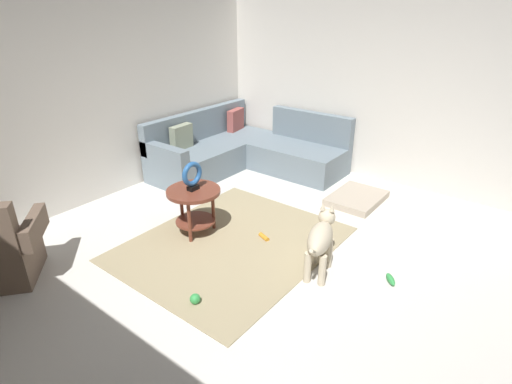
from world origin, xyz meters
TOP-DOWN VIEW (x-y plane):
  - ground_plane at (0.00, 0.00)m, footprint 6.00×6.00m
  - wall_back at (0.00, 2.94)m, footprint 6.00×0.12m
  - wall_right at (2.94, 0.00)m, footprint 0.12×6.00m
  - area_rug at (0.15, 0.70)m, footprint 2.30×1.90m
  - sectional_couch at (1.99, 2.02)m, footprint 2.20×2.25m
  - side_table at (0.09, 1.20)m, footprint 0.60×0.60m
  - torus_sculpture at (0.09, 1.20)m, footprint 0.28×0.08m
  - dog_bed_mat at (1.98, 0.08)m, footprint 0.80×0.60m
  - dog at (0.29, -0.30)m, footprint 0.82×0.37m
  - dog_toy_ball at (-0.79, 0.32)m, footprint 0.10×0.10m
  - dog_toy_rope at (0.45, 0.49)m, footprint 0.10×0.16m
  - dog_toy_bone at (0.56, -0.93)m, footprint 0.18×0.16m

SIDE VIEW (x-z plane):
  - ground_plane at x=0.00m, z-range -0.10..0.00m
  - area_rug at x=0.15m, z-range 0.00..0.01m
  - dog_toy_rope at x=0.45m, z-range 0.00..0.05m
  - dog_toy_bone at x=0.56m, z-range 0.00..0.06m
  - dog_bed_mat at x=1.98m, z-range 0.00..0.09m
  - dog_toy_ball at x=-0.79m, z-range 0.00..0.10m
  - sectional_couch at x=1.99m, z-range -0.15..0.73m
  - dog at x=0.29m, z-range 0.06..0.69m
  - side_table at x=0.09m, z-range 0.15..0.69m
  - torus_sculpture at x=0.09m, z-range 0.55..0.87m
  - wall_back at x=0.00m, z-range 0.00..2.70m
  - wall_right at x=2.94m, z-range 0.00..2.70m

